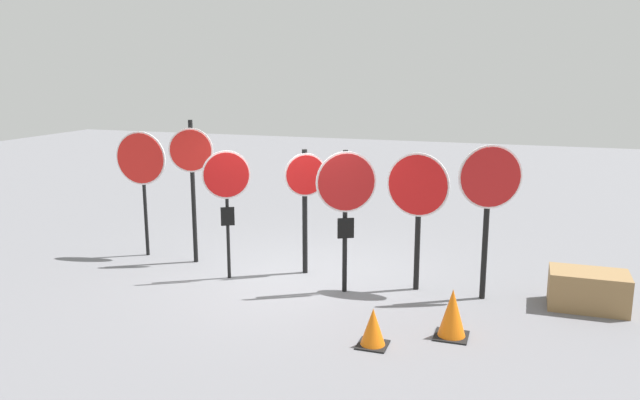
{
  "coord_description": "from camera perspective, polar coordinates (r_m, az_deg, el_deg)",
  "views": [
    {
      "loc": [
        3.4,
        -8.99,
        3.31
      ],
      "look_at": [
        0.39,
        0.0,
        1.31
      ],
      "focal_mm": 35.0,
      "sensor_mm": 36.0,
      "label": 1
    }
  ],
  "objects": [
    {
      "name": "ground_plane",
      "position": [
        10.16,
        -2.12,
        -7.13
      ],
      "size": [
        40.0,
        40.0,
        0.0
      ],
      "primitive_type": "plane",
      "color": "slate"
    },
    {
      "name": "stop_sign_0",
      "position": [
        11.39,
        -16.03,
        3.11
      ],
      "size": [
        0.94,
        0.15,
        2.25
      ],
      "rotation": [
        0.0,
        0.0,
        0.08
      ],
      "color": "black",
      "rests_on": "ground"
    },
    {
      "name": "stop_sign_1",
      "position": [
        10.77,
        -11.66,
        3.1
      ],
      "size": [
        0.71,
        0.29,
        2.48
      ],
      "rotation": [
        0.0,
        0.0,
        0.36
      ],
      "color": "black",
      "rests_on": "ground"
    },
    {
      "name": "stop_sign_2",
      "position": [
        9.82,
        -8.53,
        1.41
      ],
      "size": [
        0.67,
        0.4,
        2.08
      ],
      "rotation": [
        0.0,
        0.0,
        0.52
      ],
      "color": "black",
      "rests_on": "ground"
    },
    {
      "name": "stop_sign_3",
      "position": [
        10.01,
        -1.35,
        0.91
      ],
      "size": [
        0.6,
        0.4,
        2.06
      ],
      "rotation": [
        0.0,
        0.0,
        0.58
      ],
      "color": "black",
      "rests_on": "ground"
    },
    {
      "name": "stop_sign_4",
      "position": [
        9.12,
        2.39,
        0.64
      ],
      "size": [
        0.81,
        0.44,
        2.16
      ],
      "rotation": [
        0.0,
        0.0,
        0.49
      ],
      "color": "black",
      "rests_on": "ground"
    },
    {
      "name": "stop_sign_5",
      "position": [
        9.33,
        8.94,
        0.38
      ],
      "size": [
        0.95,
        0.19,
        2.12
      ],
      "rotation": [
        0.0,
        0.0,
        -0.13
      ],
      "color": "black",
      "rests_on": "ground"
    },
    {
      "name": "stop_sign_6",
      "position": [
        9.12,
        15.21,
        0.76
      ],
      "size": [
        0.86,
        0.36,
        2.28
      ],
      "rotation": [
        0.0,
        0.0,
        0.37
      ],
      "color": "black",
      "rests_on": "ground"
    },
    {
      "name": "traffic_cone_0",
      "position": [
        7.75,
        4.86,
        -11.54
      ],
      "size": [
        0.37,
        0.37,
        0.48
      ],
      "color": "black",
      "rests_on": "ground"
    },
    {
      "name": "traffic_cone_1",
      "position": [
        8.1,
        12.0,
        -10.1
      ],
      "size": [
        0.42,
        0.42,
        0.63
      ],
      "color": "black",
      "rests_on": "ground"
    },
    {
      "name": "storage_crate",
      "position": [
        9.62,
        23.31,
        -7.57
      ],
      "size": [
        1.05,
        0.64,
        0.54
      ],
      "color": "olive",
      "rests_on": "ground"
    }
  ]
}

